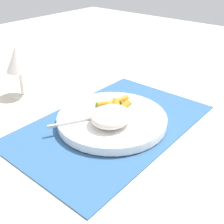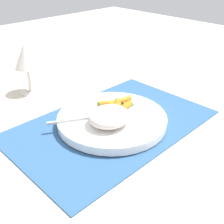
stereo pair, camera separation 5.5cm
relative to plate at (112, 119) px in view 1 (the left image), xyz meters
The scene contains 8 objects.
ground_plane 0.02m from the plate, ahead, with size 2.40×2.40×0.00m, color beige.
placemat 0.01m from the plate, ahead, with size 0.48×0.31×0.01m, color #2D5684.
plate is the anchor object (origin of this frame).
rice_mound 0.05m from the plate, 143.91° to the right, with size 0.10×0.09×0.04m, color beige.
carrot_portion 0.04m from the plate, 24.73° to the left, with size 0.10×0.08×0.02m.
pea_scatter 0.06m from the plate, 29.85° to the left, with size 0.09×0.07×0.01m.
fork 0.04m from the plate, 151.10° to the left, with size 0.17×0.10×0.01m.
wine_glass 0.32m from the plate, 97.99° to the left, with size 0.07×0.07×0.15m.
Camera 1 is at (-0.45, -0.38, 0.37)m, focal length 45.59 mm.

